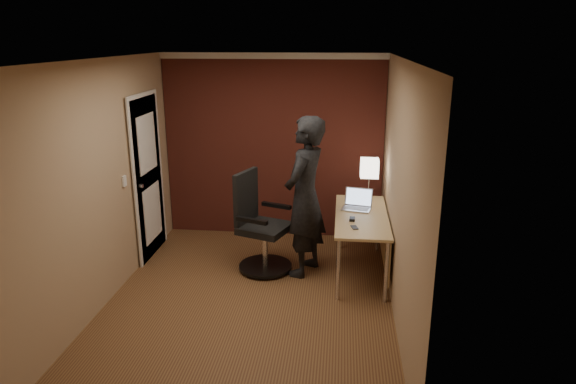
{
  "coord_description": "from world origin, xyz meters",
  "views": [
    {
      "loc": [
        0.92,
        -4.85,
        2.71
      ],
      "look_at": [
        0.35,
        0.55,
        1.05
      ],
      "focal_mm": 32.0,
      "sensor_mm": 36.0,
      "label": 1
    }
  ],
  "objects_px": {
    "laptop": "(358,203)",
    "person": "(305,197)",
    "desk": "(367,225)",
    "office_chair": "(259,228)",
    "desk_lamp": "(369,169)",
    "mouse": "(352,219)",
    "phone": "(354,227)"
  },
  "relations": [
    {
      "from": "laptop",
      "to": "mouse",
      "type": "distance_m",
      "value": 0.45
    },
    {
      "from": "laptop",
      "to": "phone",
      "type": "relative_size",
      "value": 3.29
    },
    {
      "from": "laptop",
      "to": "mouse",
      "type": "bearing_deg",
      "value": -98.76
    },
    {
      "from": "desk",
      "to": "office_chair",
      "type": "distance_m",
      "value": 1.27
    },
    {
      "from": "laptop",
      "to": "desk_lamp",
      "type": "bearing_deg",
      "value": 64.77
    },
    {
      "from": "laptop",
      "to": "mouse",
      "type": "height_order",
      "value": "laptop"
    },
    {
      "from": "desk_lamp",
      "to": "phone",
      "type": "relative_size",
      "value": 4.65
    },
    {
      "from": "desk",
      "to": "phone",
      "type": "distance_m",
      "value": 0.48
    },
    {
      "from": "phone",
      "to": "person",
      "type": "bearing_deg",
      "value": 129.98
    },
    {
      "from": "laptop",
      "to": "person",
      "type": "bearing_deg",
      "value": -155.21
    },
    {
      "from": "laptop",
      "to": "person",
      "type": "distance_m",
      "value": 0.69
    },
    {
      "from": "mouse",
      "to": "phone",
      "type": "xyz_separation_m",
      "value": [
        0.02,
        -0.23,
        -0.01
      ]
    },
    {
      "from": "desk_lamp",
      "to": "mouse",
      "type": "relative_size",
      "value": 5.35
    },
    {
      "from": "person",
      "to": "desk_lamp",
      "type": "bearing_deg",
      "value": 148.02
    },
    {
      "from": "desk_lamp",
      "to": "mouse",
      "type": "xyz_separation_m",
      "value": [
        -0.21,
        -0.73,
        -0.4
      ]
    },
    {
      "from": "phone",
      "to": "laptop",
      "type": "bearing_deg",
      "value": 70.4
    },
    {
      "from": "desk",
      "to": "person",
      "type": "xyz_separation_m",
      "value": [
        -0.73,
        -0.04,
        0.33
      ]
    },
    {
      "from": "phone",
      "to": "office_chair",
      "type": "height_order",
      "value": "office_chair"
    },
    {
      "from": "office_chair",
      "to": "desk_lamp",
      "type": "bearing_deg",
      "value": 23.08
    },
    {
      "from": "laptop",
      "to": "mouse",
      "type": "xyz_separation_m",
      "value": [
        -0.07,
        -0.44,
        -0.05
      ]
    },
    {
      "from": "phone",
      "to": "office_chair",
      "type": "relative_size",
      "value": 0.1
    },
    {
      "from": "mouse",
      "to": "phone",
      "type": "height_order",
      "value": "mouse"
    },
    {
      "from": "desk_lamp",
      "to": "laptop",
      "type": "xyz_separation_m",
      "value": [
        -0.14,
        -0.29,
        -0.35
      ]
    },
    {
      "from": "desk_lamp",
      "to": "laptop",
      "type": "distance_m",
      "value": 0.48
    },
    {
      "from": "desk",
      "to": "person",
      "type": "distance_m",
      "value": 0.8
    },
    {
      "from": "person",
      "to": "phone",
      "type": "bearing_deg",
      "value": 76.05
    },
    {
      "from": "laptop",
      "to": "mouse",
      "type": "relative_size",
      "value": 3.79
    },
    {
      "from": "desk_lamp",
      "to": "office_chair",
      "type": "xyz_separation_m",
      "value": [
        -1.29,
        -0.55,
        -0.63
      ]
    },
    {
      "from": "laptop",
      "to": "person",
      "type": "xyz_separation_m",
      "value": [
        -0.61,
        -0.28,
        0.14
      ]
    },
    {
      "from": "phone",
      "to": "office_chair",
      "type": "bearing_deg",
      "value": 143.91
    },
    {
      "from": "person",
      "to": "mouse",
      "type": "bearing_deg",
      "value": 94.24
    },
    {
      "from": "phone",
      "to": "person",
      "type": "height_order",
      "value": "person"
    }
  ]
}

